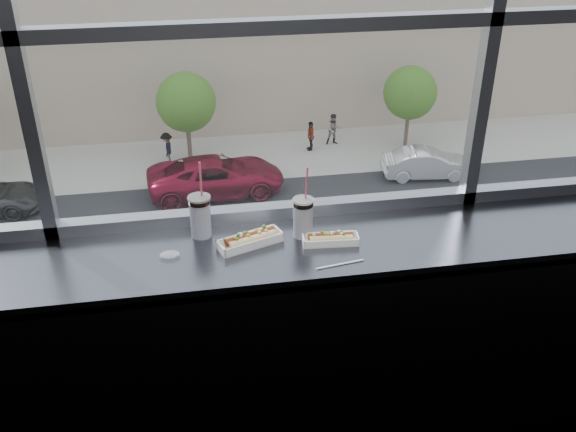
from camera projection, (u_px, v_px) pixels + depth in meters
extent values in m
plane|color=black|center=(271.00, 308.00, 3.35)|extent=(6.00, 0.00, 6.00)
cube|color=#5A5C66|center=(279.00, 252.00, 2.86)|extent=(6.00, 0.55, 0.06)
cube|color=#5A5C66|center=(289.00, 379.00, 2.89)|extent=(6.00, 0.04, 1.04)
cube|color=white|center=(250.00, 244.00, 2.85)|extent=(0.31, 0.19, 0.01)
cube|color=white|center=(250.00, 240.00, 2.84)|extent=(0.31, 0.19, 0.04)
cylinder|color=#D9BB7C|center=(250.00, 239.00, 2.84)|extent=(0.23, 0.12, 0.05)
cylinder|color=#662A12|center=(250.00, 236.00, 2.83)|extent=(0.23, 0.11, 0.03)
cube|color=white|center=(330.00, 243.00, 2.87)|extent=(0.26, 0.10, 0.01)
cube|color=white|center=(331.00, 239.00, 2.86)|extent=(0.26, 0.10, 0.03)
cylinder|color=#D9BB7C|center=(331.00, 238.00, 2.85)|extent=(0.19, 0.06, 0.04)
cylinder|color=#662A12|center=(331.00, 236.00, 2.85)|extent=(0.20, 0.05, 0.03)
cylinder|color=white|center=(200.00, 217.00, 2.88)|extent=(0.09, 0.09, 0.19)
cylinder|color=black|center=(199.00, 201.00, 2.84)|extent=(0.10, 0.10, 0.02)
cylinder|color=silver|center=(199.00, 198.00, 2.83)|extent=(0.10, 0.10, 0.01)
cylinder|color=#D5425B|center=(201.00, 181.00, 2.79)|extent=(0.01, 0.05, 0.20)
cylinder|color=white|center=(303.00, 218.00, 2.88)|extent=(0.09, 0.09, 0.18)
cylinder|color=black|center=(303.00, 203.00, 2.85)|extent=(0.09, 0.09, 0.02)
cylinder|color=silver|center=(303.00, 200.00, 2.84)|extent=(0.10, 0.10, 0.01)
cylinder|color=#D5425B|center=(306.00, 184.00, 2.80)|extent=(0.01, 0.05, 0.19)
cylinder|color=white|center=(340.00, 264.00, 2.71)|extent=(0.22, 0.04, 0.01)
ellipsoid|color=silver|center=(170.00, 254.00, 2.76)|extent=(0.09, 0.07, 0.02)
plane|color=#9F9C8F|center=(184.00, 74.00, 46.40)|extent=(120.00, 120.00, 0.00)
cube|color=black|center=(202.00, 239.00, 26.17)|extent=(80.00, 10.00, 0.06)
cube|color=#9F9C8F|center=(193.00, 160.00, 33.06)|extent=(80.00, 6.00, 0.04)
cube|color=gray|center=(181.00, 36.00, 39.72)|extent=(50.00, 14.00, 8.00)
imported|color=silver|center=(427.00, 159.00, 30.80)|extent=(2.99, 5.86, 1.87)
imported|color=maroon|center=(216.00, 170.00, 29.17)|extent=(3.34, 7.09, 2.30)
imported|color=#6C1407|center=(255.00, 268.00, 22.48)|extent=(2.90, 6.20, 2.02)
imported|color=white|center=(403.00, 256.00, 23.33)|extent=(2.84, 5.72, 1.84)
imported|color=#66605B|center=(334.00, 126.00, 34.42)|extent=(0.90, 0.68, 2.03)
imported|color=#66605B|center=(311.00, 133.00, 33.76)|extent=(0.63, 0.84, 1.90)
imported|color=#66605B|center=(167.00, 145.00, 32.23)|extent=(0.65, 0.87, 1.96)
cylinder|color=#47382B|center=(189.00, 141.00, 32.50)|extent=(0.22, 0.22, 2.23)
sphere|color=#39691A|center=(186.00, 102.00, 31.51)|extent=(2.97, 2.97, 2.97)
cylinder|color=#47382B|center=(407.00, 128.00, 34.27)|extent=(0.21, 0.21, 2.10)
sphere|color=#39691A|center=(410.00, 93.00, 33.33)|extent=(2.80, 2.80, 2.80)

